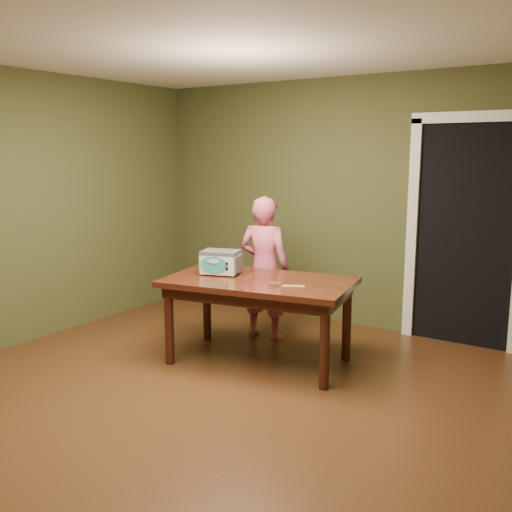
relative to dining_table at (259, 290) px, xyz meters
The scene contains 8 objects.
floor 1.19m from the dining_table, 87.14° to the right, with size 5.00×5.00×0.00m, color #502716.
room_shell 1.45m from the dining_table, 87.14° to the right, with size 4.52×5.02×2.61m.
doorway 2.28m from the dining_table, 52.94° to the left, with size 1.10×0.66×2.25m.
dining_table is the anchor object (origin of this frame).
toy_oven 0.46m from the dining_table, behind, with size 0.40×0.33×0.22m.
baking_pan 0.28m from the dining_table, 27.78° to the right, with size 0.10×0.10×0.02m.
spatula 0.41m from the dining_table, 10.78° to the right, with size 0.18×0.03×0.01m, color #F9F76C.
child 0.69m from the dining_table, 118.65° to the left, with size 0.52×0.34×1.42m, color #C75170.
Camera 1 is at (2.58, -3.04, 1.84)m, focal length 40.00 mm.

